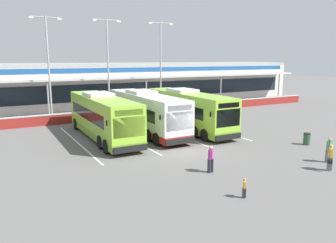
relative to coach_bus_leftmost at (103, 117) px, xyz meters
The scene contains 18 objects.
ground_plane 7.81m from the coach_bus_leftmost, 58.29° to the right, with size 200.00×200.00×0.00m, color #605E5B.
terminal_building 20.86m from the coach_bus_leftmost, 78.93° to the left, with size 70.00×13.00×6.00m.
red_barrier_wall 9.05m from the coach_bus_leftmost, 63.53° to the left, with size 60.00×0.40×1.10m.
coach_bus_leftmost is the anchor object (origin of this frame).
coach_bus_left_centre 4.09m from the coach_bus_leftmost, ahead, with size 3.01×12.19×3.78m.
coach_bus_centre 8.11m from the coach_bus_leftmost, ahead, with size 3.01×12.19×3.78m.
bay_stripe_far_west 2.95m from the coach_bus_leftmost, 168.46° to the right, with size 0.14×13.00×0.01m, color silver.
bay_stripe_west 2.65m from the coach_bus_leftmost, 13.92° to the right, with size 0.14×13.00×0.01m, color silver.
bay_stripe_mid_west 6.37m from the coach_bus_leftmost, ahead, with size 0.14×13.00×0.01m, color silver.
bay_stripe_centre 10.46m from the coach_bus_leftmost, ahead, with size 0.14×13.00×0.01m, color silver.
pedestrian_with_handbag 17.25m from the coach_bus_leftmost, 57.75° to the right, with size 0.61×0.52×1.62m.
pedestrian_in_dark_coat 17.20m from the coach_bus_leftmost, 51.92° to the right, with size 0.54×0.30×1.62m.
pedestrian_child 15.22m from the coach_bus_leftmost, 82.24° to the right, with size 0.27×0.28×1.00m.
pedestrian_near_bin 11.71m from the coach_bus_leftmost, 76.16° to the right, with size 0.48×0.41×1.62m.
lamp_post_west 11.90m from the coach_bus_leftmost, 101.78° to the left, with size 3.24×0.28×11.00m.
lamp_post_centre 11.67m from the coach_bus_leftmost, 67.81° to the left, with size 3.24×0.28×11.00m.
lamp_post_east 15.11m from the coach_bus_leftmost, 42.21° to the left, with size 3.24×0.28×11.00m.
litter_bin 16.51m from the coach_bus_leftmost, 36.90° to the right, with size 0.54×0.54×0.93m.
Camera 1 is at (-12.34, -19.58, 6.58)m, focal length 34.80 mm.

